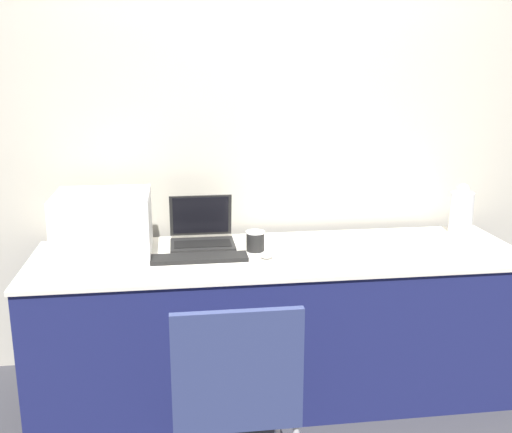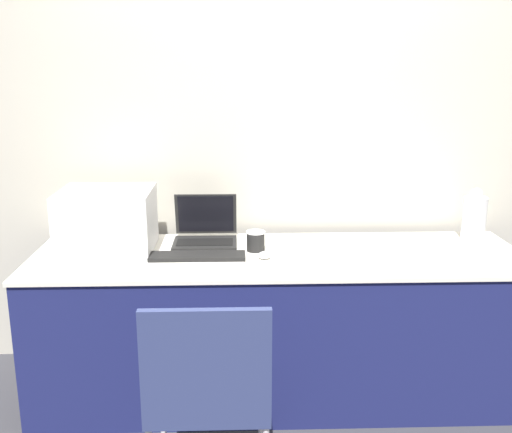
{
  "view_description": "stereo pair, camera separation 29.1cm",
  "coord_description": "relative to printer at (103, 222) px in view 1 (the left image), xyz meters",
  "views": [
    {
      "loc": [
        -0.49,
        -2.4,
        1.64
      ],
      "look_at": [
        -0.11,
        0.39,
        0.92
      ],
      "focal_mm": 42.0,
      "sensor_mm": 36.0,
      "label": 1
    },
    {
      "loc": [
        -0.2,
        -2.43,
        1.64
      ],
      "look_at": [
        -0.11,
        0.39,
        0.92
      ],
      "focal_mm": 42.0,
      "sensor_mm": 36.0,
      "label": 2
    }
  ],
  "objects": [
    {
      "name": "ground_plane",
      "position": [
        0.84,
        -0.45,
        -0.9
      ],
      "size": [
        14.0,
        14.0,
        0.0
      ],
      "primitive_type": "plane",
      "color": "#333338"
    },
    {
      "name": "laptop_left",
      "position": [
        0.48,
        0.12,
        -0.11
      ],
      "size": [
        0.32,
        0.29,
        0.24
      ],
      "color": "black",
      "rests_on": "table"
    },
    {
      "name": "metal_pitcher",
      "position": [
        1.89,
        0.13,
        -0.04
      ],
      "size": [
        0.12,
        0.12,
        0.28
      ],
      "color": "silver",
      "rests_on": "table"
    },
    {
      "name": "mouse",
      "position": [
        0.77,
        -0.17,
        -0.15
      ],
      "size": [
        0.06,
        0.05,
        0.04
      ],
      "color": "silver",
      "rests_on": "table"
    },
    {
      "name": "external_keyboard",
      "position": [
        0.45,
        -0.15,
        -0.15
      ],
      "size": [
        0.46,
        0.12,
        0.02
      ],
      "color": "black",
      "rests_on": "table"
    },
    {
      "name": "table",
      "position": [
        0.84,
        -0.09,
        -0.53
      ],
      "size": [
        2.4,
        0.73,
        0.74
      ],
      "color": "#191E51",
      "rests_on": "ground_plane"
    },
    {
      "name": "wall_back",
      "position": [
        0.84,
        0.38,
        0.4
      ],
      "size": [
        8.0,
        0.05,
        2.6
      ],
      "color": "#B7B2A3",
      "rests_on": "ground_plane"
    },
    {
      "name": "printer",
      "position": [
        0.0,
        0.0,
        0.0
      ],
      "size": [
        0.45,
        0.39,
        0.3
      ],
      "color": "silver",
      "rests_on": "table"
    },
    {
      "name": "coffee_cup",
      "position": [
        0.73,
        -0.04,
        -0.11
      ],
      "size": [
        0.09,
        0.09,
        0.1
      ],
      "color": "black",
      "rests_on": "table"
    },
    {
      "name": "chair",
      "position": [
        0.53,
        -0.96,
        -0.38
      ],
      "size": [
        0.44,
        0.4,
        0.87
      ],
      "color": "navy",
      "rests_on": "ground_plane"
    }
  ]
}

